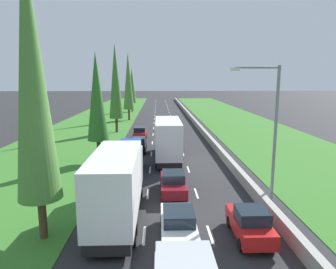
{
  "coord_description": "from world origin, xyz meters",
  "views": [
    {
      "loc": [
        -0.97,
        -0.14,
        8.17
      ],
      "look_at": [
        0.34,
        41.1,
        0.7
      ],
      "focal_mm": 33.06,
      "sensor_mm": 36.0,
      "label": 1
    }
  ],
  "objects_px": {
    "street_light_mast": "(271,125)",
    "white_sedan_centre_lane": "(178,225)",
    "black_sedan_left_lane": "(138,144)",
    "red_hatchback_left_lane": "(140,133)",
    "poplar_tree_fifth": "(132,86)",
    "poplar_tree_fourth": "(128,81)",
    "poplar_tree_third": "(115,81)",
    "blue_van_left_lane": "(131,157)",
    "red_hatchback_right_lane": "(250,223)",
    "poplar_tree_nearest": "(31,73)",
    "white_box_truck_left_lane": "(118,184)",
    "maroon_sedan_centre_lane": "(173,183)",
    "poplar_tree_second": "(97,97)",
    "white_box_truck_centre_lane": "(168,139)"
  },
  "relations": [
    {
      "from": "black_sedan_left_lane",
      "to": "street_light_mast",
      "type": "bearing_deg",
      "value": -57.24
    },
    {
      "from": "blue_van_left_lane",
      "to": "black_sedan_left_lane",
      "type": "relative_size",
      "value": 1.09
    },
    {
      "from": "white_sedan_centre_lane",
      "to": "street_light_mast",
      "type": "distance_m",
      "value": 9.05
    },
    {
      "from": "street_light_mast",
      "to": "white_sedan_centre_lane",
      "type": "bearing_deg",
      "value": -142.42
    },
    {
      "from": "blue_van_left_lane",
      "to": "red_hatchback_right_lane",
      "type": "distance_m",
      "value": 13.87
    },
    {
      "from": "white_sedan_centre_lane",
      "to": "poplar_tree_second",
      "type": "distance_m",
      "value": 17.82
    },
    {
      "from": "black_sedan_left_lane",
      "to": "red_hatchback_left_lane",
      "type": "xyz_separation_m",
      "value": [
        -0.21,
        7.12,
        0.02
      ]
    },
    {
      "from": "red_hatchback_right_lane",
      "to": "street_light_mast",
      "type": "bearing_deg",
      "value": 62.17
    },
    {
      "from": "poplar_tree_nearest",
      "to": "poplar_tree_second",
      "type": "relative_size",
      "value": 1.38
    },
    {
      "from": "poplar_tree_third",
      "to": "white_box_truck_centre_lane",
      "type": "bearing_deg",
      "value": -66.18
    },
    {
      "from": "white_box_truck_left_lane",
      "to": "poplar_tree_fourth",
      "type": "bearing_deg",
      "value": 94.45
    },
    {
      "from": "blue_van_left_lane",
      "to": "red_hatchback_right_lane",
      "type": "height_order",
      "value": "blue_van_left_lane"
    },
    {
      "from": "maroon_sedan_centre_lane",
      "to": "white_box_truck_centre_lane",
      "type": "height_order",
      "value": "white_box_truck_centre_lane"
    },
    {
      "from": "poplar_tree_second",
      "to": "poplar_tree_third",
      "type": "distance_m",
      "value": 17.27
    },
    {
      "from": "white_sedan_centre_lane",
      "to": "red_hatchback_right_lane",
      "type": "height_order",
      "value": "red_hatchback_right_lane"
    },
    {
      "from": "maroon_sedan_centre_lane",
      "to": "poplar_tree_fourth",
      "type": "xyz_separation_m",
      "value": [
        -6.87,
        40.45,
        6.85
      ]
    },
    {
      "from": "black_sedan_left_lane",
      "to": "red_hatchback_left_lane",
      "type": "height_order",
      "value": "red_hatchback_left_lane"
    },
    {
      "from": "poplar_tree_fourth",
      "to": "poplar_tree_fifth",
      "type": "bearing_deg",
      "value": 92.35
    },
    {
      "from": "maroon_sedan_centre_lane",
      "to": "poplar_tree_nearest",
      "type": "xyz_separation_m",
      "value": [
        -7.02,
        -6.09,
        7.63
      ]
    },
    {
      "from": "white_sedan_centre_lane",
      "to": "poplar_tree_fifth",
      "type": "relative_size",
      "value": 0.42
    },
    {
      "from": "red_hatchback_right_lane",
      "to": "poplar_tree_third",
      "type": "relative_size",
      "value": 0.29
    },
    {
      "from": "red_hatchback_left_lane",
      "to": "poplar_tree_third",
      "type": "height_order",
      "value": "poplar_tree_third"
    },
    {
      "from": "poplar_tree_nearest",
      "to": "poplar_tree_second",
      "type": "height_order",
      "value": "poplar_tree_nearest"
    },
    {
      "from": "blue_van_left_lane",
      "to": "poplar_tree_third",
      "type": "bearing_deg",
      "value": 100.75
    },
    {
      "from": "blue_van_left_lane",
      "to": "white_box_truck_centre_lane",
      "type": "bearing_deg",
      "value": 50.49
    },
    {
      "from": "poplar_tree_fourth",
      "to": "black_sedan_left_lane",
      "type": "bearing_deg",
      "value": -82.63
    },
    {
      "from": "red_hatchback_left_lane",
      "to": "street_light_mast",
      "type": "bearing_deg",
      "value": -66.02
    },
    {
      "from": "red_hatchback_right_lane",
      "to": "poplar_tree_third",
      "type": "distance_m",
      "value": 35.2
    },
    {
      "from": "white_sedan_centre_lane",
      "to": "poplar_tree_fourth",
      "type": "height_order",
      "value": "poplar_tree_fourth"
    },
    {
      "from": "white_box_truck_left_lane",
      "to": "black_sedan_left_lane",
      "type": "relative_size",
      "value": 2.09
    },
    {
      "from": "white_box_truck_centre_lane",
      "to": "poplar_tree_third",
      "type": "bearing_deg",
      "value": 113.82
    },
    {
      "from": "red_hatchback_right_lane",
      "to": "poplar_tree_nearest",
      "type": "relative_size",
      "value": 0.26
    },
    {
      "from": "white_box_truck_centre_lane",
      "to": "poplar_tree_fourth",
      "type": "xyz_separation_m",
      "value": [
        -6.78,
        30.93,
        5.48
      ]
    },
    {
      "from": "white_sedan_centre_lane",
      "to": "white_box_truck_centre_lane",
      "type": "height_order",
      "value": "white_box_truck_centre_lane"
    },
    {
      "from": "poplar_tree_fourth",
      "to": "poplar_tree_fifth",
      "type": "distance_m",
      "value": 16.02
    },
    {
      "from": "poplar_tree_fourth",
      "to": "blue_van_left_lane",
      "type": "bearing_deg",
      "value": -84.51
    },
    {
      "from": "poplar_tree_third",
      "to": "red_hatchback_left_lane",
      "type": "bearing_deg",
      "value": -56.4
    },
    {
      "from": "poplar_tree_second",
      "to": "poplar_tree_fourth",
      "type": "xyz_separation_m",
      "value": [
        0.09,
        31.47,
        1.24
      ]
    },
    {
      "from": "white_sedan_centre_lane",
      "to": "red_hatchback_right_lane",
      "type": "distance_m",
      "value": 3.7
    },
    {
      "from": "poplar_tree_fourth",
      "to": "maroon_sedan_centre_lane",
      "type": "bearing_deg",
      "value": -80.36
    },
    {
      "from": "white_box_truck_left_lane",
      "to": "poplar_tree_third",
      "type": "xyz_separation_m",
      "value": [
        -4.04,
        30.16,
        5.57
      ]
    },
    {
      "from": "red_hatchback_left_lane",
      "to": "poplar_tree_fifth",
      "type": "height_order",
      "value": "poplar_tree_fifth"
    },
    {
      "from": "maroon_sedan_centre_lane",
      "to": "poplar_tree_fifth",
      "type": "relative_size",
      "value": 0.42
    },
    {
      "from": "blue_van_left_lane",
      "to": "poplar_tree_fifth",
      "type": "bearing_deg",
      "value": 94.51
    },
    {
      "from": "black_sedan_left_lane",
      "to": "poplar_tree_fourth",
      "type": "xyz_separation_m",
      "value": [
        -3.52,
        27.24,
        6.85
      ]
    },
    {
      "from": "poplar_tree_nearest",
      "to": "poplar_tree_third",
      "type": "bearing_deg",
      "value": 90.76
    },
    {
      "from": "poplar_tree_third",
      "to": "poplar_tree_fifth",
      "type": "bearing_deg",
      "value": 90.14
    },
    {
      "from": "red_hatchback_left_lane",
      "to": "white_sedan_centre_lane",
      "type": "bearing_deg",
      "value": -82.52
    },
    {
      "from": "white_sedan_centre_lane",
      "to": "white_box_truck_centre_lane",
      "type": "bearing_deg",
      "value": 90.18
    },
    {
      "from": "black_sedan_left_lane",
      "to": "poplar_tree_nearest",
      "type": "xyz_separation_m",
      "value": [
        -3.67,
        -19.3,
        7.63
      ]
    }
  ]
}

